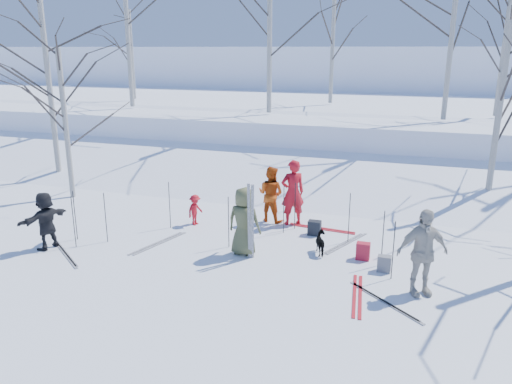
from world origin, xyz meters
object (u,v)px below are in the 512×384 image
(skier_cream_east, at_px, (422,252))
(backpack_dark, at_px, (314,228))
(skier_olive_center, at_px, (244,221))
(skier_red_north, at_px, (293,192))
(skier_grey_west, at_px, (46,221))
(dog, at_px, (322,243))
(backpack_red, at_px, (363,251))
(backpack_grey, at_px, (384,264))
(skier_redor_behind, at_px, (271,194))
(skier_red_seated, at_px, (195,210))

(skier_cream_east, distance_m, backpack_dark, 3.89)
(skier_olive_center, height_order, skier_red_north, skier_red_north)
(skier_grey_west, xyz_separation_m, dog, (6.66, 1.85, -0.46))
(backpack_red, bearing_deg, skier_olive_center, -168.04)
(skier_red_north, height_order, backpack_grey, skier_red_north)
(dog, relative_size, backpack_red, 1.55)
(dog, height_order, backpack_grey, dog)
(skier_cream_east, distance_m, backpack_red, 2.05)
(dog, distance_m, backpack_grey, 1.65)
(skier_red_north, distance_m, skier_redor_behind, 0.68)
(skier_cream_east, xyz_separation_m, skier_grey_west, (-8.98, -0.42, -0.18))
(skier_red_north, relative_size, backpack_grey, 4.99)
(skier_cream_east, bearing_deg, skier_red_north, 111.01)
(skier_red_north, xyz_separation_m, skier_grey_west, (-5.42, -3.73, -0.21))
(skier_red_seated, distance_m, backpack_dark, 3.45)
(skier_olive_center, relative_size, dog, 2.61)
(skier_cream_east, bearing_deg, backpack_red, 107.00)
(skier_cream_east, height_order, backpack_grey, skier_cream_east)
(skier_cream_east, relative_size, skier_grey_west, 1.24)
(skier_red_seated, height_order, skier_cream_east, skier_cream_east)
(backpack_red, xyz_separation_m, backpack_dark, (-1.45, 1.24, -0.01))
(skier_olive_center, relative_size, backpack_grey, 4.48)
(skier_olive_center, relative_size, backpack_dark, 4.25)
(skier_red_north, relative_size, dog, 2.91)
(skier_cream_east, bearing_deg, dog, 122.07)
(dog, relative_size, backpack_dark, 1.63)
(skier_red_seated, distance_m, dog, 3.99)
(skier_redor_behind, relative_size, skier_cream_east, 0.89)
(skier_red_seated, xyz_separation_m, backpack_red, (4.88, -0.97, -0.24))
(skier_redor_behind, height_order, skier_cream_east, skier_cream_east)
(skier_cream_east, relative_size, backpack_grey, 4.84)
(skier_olive_center, height_order, skier_red_seated, skier_olive_center)
(skier_cream_east, bearing_deg, backpack_grey, 105.76)
(skier_red_north, distance_m, backpack_red, 3.04)
(skier_red_seated, xyz_separation_m, dog, (3.87, -0.94, -0.17))
(dog, xyz_separation_m, backpack_red, (1.00, -0.04, -0.07))
(dog, bearing_deg, backpack_grey, 133.37)
(skier_olive_center, xyz_separation_m, skier_redor_behind, (-0.09, 2.56, -0.03))
(skier_redor_behind, xyz_separation_m, skier_grey_west, (-4.75, -3.78, -0.08))
(backpack_red, distance_m, backpack_grey, 0.77)
(backpack_red, bearing_deg, skier_red_north, 139.66)
(backpack_red, bearing_deg, skier_grey_west, -166.67)
(skier_grey_west, bearing_deg, dog, 119.23)
(dog, distance_m, backpack_dark, 1.29)
(dog, bearing_deg, skier_redor_behind, -71.31)
(skier_grey_west, bearing_deg, skier_red_seated, 148.70)
(skier_redor_behind, distance_m, backpack_red, 3.57)
(skier_grey_west, bearing_deg, skier_redor_behind, 142.21)
(skier_cream_east, bearing_deg, skier_red_seated, 132.96)
(skier_olive_center, relative_size, skier_grey_west, 1.15)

